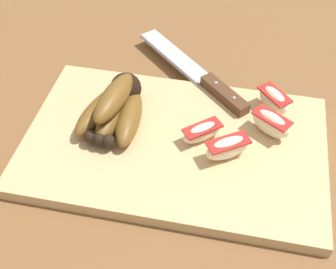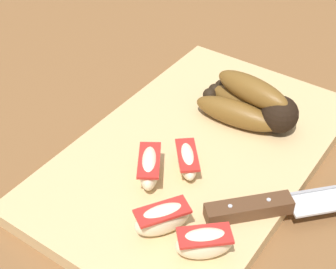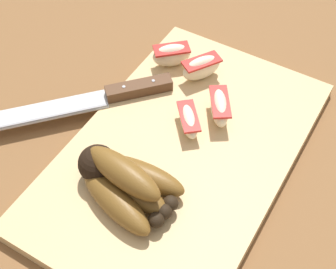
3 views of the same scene
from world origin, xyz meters
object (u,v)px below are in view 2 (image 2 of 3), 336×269
at_px(chefs_knife, 289,203).
at_px(apple_wedge_far, 151,168).
at_px(banana_bunch, 252,103).
at_px(apple_wedge_near, 204,243).
at_px(apple_wedge_extra, 187,160).
at_px(apple_wedge_middle, 162,219).

bearing_deg(chefs_knife, apple_wedge_far, 108.95).
height_order(banana_bunch, apple_wedge_far, banana_bunch).
xyz_separation_m(apple_wedge_near, apple_wedge_far, (0.06, 0.11, -0.00)).
bearing_deg(apple_wedge_extra, apple_wedge_middle, -161.76).
distance_m(apple_wedge_middle, apple_wedge_extra, 0.10).
bearing_deg(apple_wedge_middle, apple_wedge_near, -92.00).
xyz_separation_m(apple_wedge_near, apple_wedge_middle, (0.00, 0.05, 0.00)).
xyz_separation_m(apple_wedge_near, apple_wedge_extra, (0.10, 0.09, -0.01)).
height_order(chefs_knife, apple_wedge_middle, apple_wedge_middle).
height_order(apple_wedge_middle, apple_wedge_far, apple_wedge_middle).
bearing_deg(banana_bunch, apple_wedge_far, 166.69).
distance_m(apple_wedge_far, apple_wedge_extra, 0.05).
bearing_deg(chefs_knife, apple_wedge_near, 158.76).
bearing_deg(apple_wedge_middle, apple_wedge_extra, 18.24).
relative_size(apple_wedge_near, apple_wedge_far, 0.88).
distance_m(apple_wedge_near, apple_wedge_extra, 0.13).
bearing_deg(apple_wedge_extra, chefs_knife, -84.26).
bearing_deg(apple_wedge_far, banana_bunch, -13.31).
height_order(apple_wedge_near, apple_wedge_extra, apple_wedge_near).
height_order(banana_bunch, apple_wedge_middle, banana_bunch).
bearing_deg(chefs_knife, apple_wedge_middle, 138.80).
height_order(chefs_knife, apple_wedge_near, apple_wedge_near).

